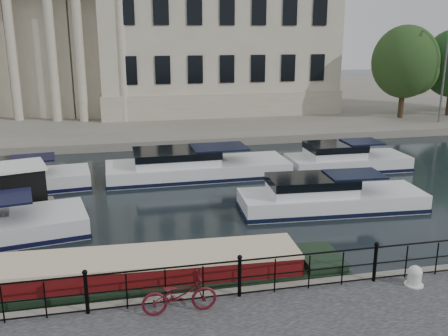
# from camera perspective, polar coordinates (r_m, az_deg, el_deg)

# --- Properties ---
(ground_plane) EXTENTS (160.00, 160.00, 0.00)m
(ground_plane) POSITION_cam_1_polar(r_m,az_deg,el_deg) (16.22, -0.22, -12.24)
(ground_plane) COLOR black
(ground_plane) RESTS_ON ground
(far_bank) EXTENTS (120.00, 42.00, 0.55)m
(far_bank) POSITION_cam_1_polar(r_m,az_deg,el_deg) (53.63, -9.09, 7.45)
(far_bank) COLOR #6B665B
(far_bank) RESTS_ON ground_plane
(railing) EXTENTS (24.14, 0.14, 1.22)m
(railing) POSITION_cam_1_polar(r_m,az_deg,el_deg) (13.73, 1.79, -12.05)
(railing) COLOR black
(railing) RESTS_ON near_quay
(civic_building) EXTENTS (53.55, 31.84, 16.85)m
(civic_building) POSITION_cam_1_polar(r_m,az_deg,el_deg) (48.80, -10.32, 14.60)
(civic_building) COLOR #ADA38C
(civic_building) RESTS_ON far_bank
(bicycle) EXTENTS (1.92, 0.69, 1.01)m
(bicycle) POSITION_cam_1_polar(r_m,az_deg,el_deg) (13.13, -5.13, -14.21)
(bicycle) COLOR #4D0D17
(bicycle) RESTS_ON near_quay
(mooring_bollard) EXTENTS (0.53, 0.53, 0.60)m
(mooring_bollard) POSITION_cam_1_polar(r_m,az_deg,el_deg) (15.41, 20.96, -11.46)
(mooring_bollard) COLOR silver
(mooring_bollard) RESTS_ON near_quay
(narrowboat) EXTENTS (15.11, 2.67, 1.55)m
(narrowboat) POSITION_cam_1_polar(r_m,az_deg,el_deg) (15.43, -14.34, -12.78)
(narrowboat) COLOR black
(narrowboat) RESTS_ON ground_plane
(harbour_hut) EXTENTS (3.31, 2.98, 2.17)m
(harbour_hut) POSITION_cam_1_polar(r_m,az_deg,el_deg) (22.91, -22.17, -2.45)
(harbour_hut) COLOR #6B665B
(harbour_hut) RESTS_ON ground_plane
(cabin_cruisers) EXTENTS (25.74, 10.44, 1.99)m
(cabin_cruisers) POSITION_cam_1_polar(r_m,az_deg,el_deg) (23.82, -5.40, -2.16)
(cabin_cruisers) COLOR silver
(cabin_cruisers) RESTS_ON ground_plane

